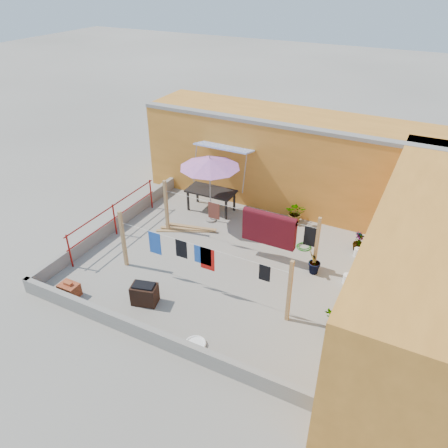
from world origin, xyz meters
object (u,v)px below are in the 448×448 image
Objects in this scene: brazier at (145,294)px; green_hose at (304,246)px; water_jug_a at (347,279)px; white_basin at (195,344)px; plant_back_a at (296,213)px; patio_umbrella at (210,163)px; water_jug_b at (357,252)px; outdoor_table at (211,192)px; brick_stack at (70,290)px.

brazier is 1.59× the size of green_hose.
white_basin is at bearing -123.38° from water_jug_a.
plant_back_a is (-0.76, 1.34, 0.35)m from green_hose.
brazier is at bearing -123.48° from green_hose.
water_jug_b is at bearing 1.85° from patio_umbrella.
water_jug_a is (5.32, -1.92, -0.57)m from outdoor_table.
white_basin is (2.76, -5.82, -0.68)m from outdoor_table.
water_jug_b is (4.47, 4.64, -0.15)m from brazier.
patio_umbrella is 5.52m from water_jug_a.
brick_stack is 7.00m from green_hose.
green_hose is (3.71, -0.75, -0.69)m from outdoor_table.
patio_umbrella reaches higher than water_jug_a.
patio_umbrella is 1.37× the size of outdoor_table.
white_basin is 1.08× the size of green_hose.
white_basin is 4.67m from water_jug_a.
brick_stack is at bearing -148.84° from water_jug_a.
brick_stack is at bearing -100.92° from outdoor_table.
green_hose is (4.83, 5.06, -0.16)m from brick_stack.
outdoor_table is 3.85m from green_hose.
brazier is 2.32× the size of water_jug_b.
water_jug_a reaches higher than white_basin.
patio_umbrella reaches higher than white_basin.
plant_back_a is at bearing 119.55° from green_hose.
outdoor_table is 3.33× the size of brick_stack.
brick_stack is at bearing -140.25° from water_jug_b.
water_jug_a is 0.46× the size of plant_back_a.
outdoor_table is 6.47m from white_basin.
outdoor_table is at bearing 117.22° from patio_umbrella.
white_basin is at bearing -91.76° from plant_back_a.
brick_stack is 7.53m from water_jug_a.
water_jug_b is at bearing 9.74° from green_hose.
water_jug_a is at bearing -88.75° from water_jug_b.
green_hose is (3.38, -0.11, -2.10)m from patio_umbrella.
brick_stack is at bearing 180.00° from white_basin.
plant_back_a is at bearing 69.53° from brazier.
green_hose is at bearing 56.52° from brazier.
water_jug_b is (5.29, -0.48, -0.58)m from outdoor_table.
green_hose is at bearing -60.45° from plant_back_a.
patio_umbrella reaches higher than plant_back_a.
water_jug_a is at bearing -46.55° from plant_back_a.
water_jug_b is 1.61m from green_hose.
outdoor_table reaches higher than water_jug_b.
water_jug_a is at bearing -14.34° from patio_umbrella.
white_basin is 0.67× the size of plant_back_a.
white_basin is (1.93, -0.70, -0.24)m from brazier.
brazier is at bearing -83.69° from patio_umbrella.
patio_umbrella is 7.35× the size of water_jug_b.
water_jug_b is at bearing 46.06° from brazier.
patio_umbrella reaches higher than outdoor_table.
patio_umbrella is 6.87× the size of water_jug_a.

